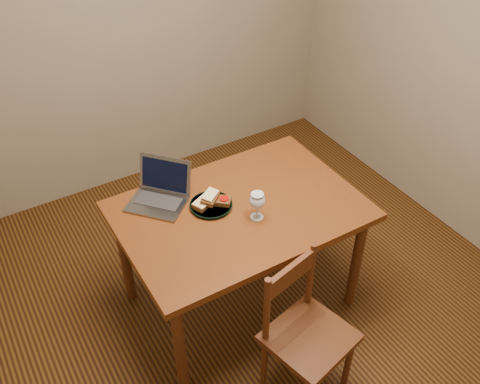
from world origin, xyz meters
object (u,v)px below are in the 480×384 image
table (240,220)px  chair (307,329)px  milk_glass (257,206)px  laptop (160,190)px  plate (211,205)px

table → chair: 0.69m
milk_glass → laptop: size_ratio=0.40×
plate → laptop: 0.29m
chair → milk_glass: milk_glass is taller
laptop → plate: bearing=3.1°
milk_glass → laptop: (-0.37, 0.40, -0.02)m
milk_glass → chair: bearing=-95.5°
milk_glass → laptop: 0.55m
plate → table: bearing=-34.8°
table → laptop: size_ratio=3.20×
table → milk_glass: size_ratio=8.06×
plate → chair: bearing=-81.5°
table → chair: (-0.02, -0.66, -0.20)m
table → plate: bearing=145.2°
table → plate: 0.18m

